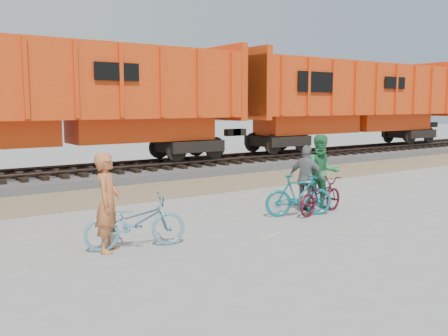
{
  "coord_description": "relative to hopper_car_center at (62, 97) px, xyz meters",
  "views": [
    {
      "loc": [
        -7.67,
        -8.57,
        2.73
      ],
      "look_at": [
        -0.61,
        1.5,
        1.17
      ],
      "focal_mm": 40.0,
      "sensor_mm": 36.0,
      "label": 1
    }
  ],
  "objects": [
    {
      "name": "ground",
      "position": [
        2.25,
        -9.0,
        -3.01
      ],
      "size": [
        120.0,
        120.0,
        0.0
      ],
      "primitive_type": "plane",
      "color": "#9E9E99",
      "rests_on": "ground"
    },
    {
      "name": "gravel_strip",
      "position": [
        2.25,
        -3.5,
        -3.0
      ],
      "size": [
        120.0,
        3.0,
        0.02
      ],
      "primitive_type": "cube",
      "color": "#8F7E59",
      "rests_on": "ground"
    },
    {
      "name": "ballast_bed",
      "position": [
        2.25,
        0.0,
        -2.86
      ],
      "size": [
        120.0,
        4.0,
        0.3
      ],
      "primitive_type": "cube",
      "color": "slate",
      "rests_on": "ground"
    },
    {
      "name": "track",
      "position": [
        2.25,
        0.0,
        -2.53
      ],
      "size": [
        120.0,
        2.6,
        0.24
      ],
      "color": "black",
      "rests_on": "ballast_bed"
    },
    {
      "name": "hopper_car_center",
      "position": [
        0.0,
        0.0,
        0.0
      ],
      "size": [
        14.0,
        3.13,
        4.65
      ],
      "color": "black",
      "rests_on": "track"
    },
    {
      "name": "hopper_car_right",
      "position": [
        15.0,
        0.0,
        0.0
      ],
      "size": [
        14.0,
        3.13,
        4.65
      ],
      "color": "black",
      "rests_on": "track"
    },
    {
      "name": "bicycle_blue",
      "position": [
        -1.47,
        -8.98,
        -2.5
      ],
      "size": [
        2.04,
        1.11,
        1.02
      ],
      "primitive_type": "imported",
      "rotation": [
        0.0,
        0.0,
        1.34
      ],
      "color": "#65A1BA",
      "rests_on": "ground"
    },
    {
      "name": "bicycle_teal",
      "position": [
        3.04,
        -8.72,
        -2.49
      ],
      "size": [
        1.78,
        1.11,
        1.04
      ],
      "primitive_type": "imported",
      "rotation": [
        0.0,
        0.0,
        1.18
      ],
      "color": "#106F79",
      "rests_on": "ground"
    },
    {
      "name": "bicycle_maroon",
      "position": [
        3.67,
        -8.85,
        -2.55
      ],
      "size": [
        1.82,
        0.93,
        0.91
      ],
      "primitive_type": "imported",
      "rotation": [
        0.0,
        0.0,
        1.76
      ],
      "color": "#4C0C1A",
      "rests_on": "ground"
    },
    {
      "name": "person_solo",
      "position": [
        -1.97,
        -8.88,
        -2.08
      ],
      "size": [
        0.77,
        0.81,
        1.86
      ],
      "primitive_type": "imported",
      "rotation": [
        0.0,
        0.0,
        0.92
      ],
      "color": "#C86A39",
      "rests_on": "ground"
    },
    {
      "name": "person_man",
      "position": [
        4.04,
        -8.52,
        -2.03
      ],
      "size": [
        1.19,
        1.11,
        1.96
      ],
      "primitive_type": "imported",
      "rotation": [
        0.0,
        0.0,
        -0.51
      ],
      "color": "#2E7E4A",
      "rests_on": "ground"
    },
    {
      "name": "person_woman",
      "position": [
        3.57,
        -8.45,
        -2.15
      ],
      "size": [
        0.76,
        1.08,
        1.71
      ],
      "primitive_type": "imported",
      "rotation": [
        0.0,
        0.0,
        1.95
      ],
      "color": "slate",
      "rests_on": "ground"
    }
  ]
}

